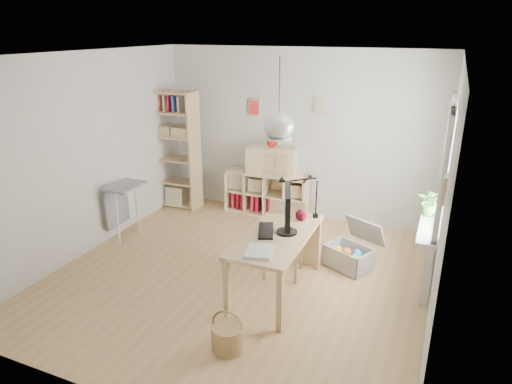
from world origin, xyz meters
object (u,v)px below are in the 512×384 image
at_px(drawer_chest, 271,161).
at_px(cube_shelf, 266,196).
at_px(desk, 277,242).
at_px(tall_bookshelf, 175,145).
at_px(monitor, 287,209).
at_px(storage_chest, 352,253).
at_px(chair, 285,234).

bearing_deg(drawer_chest, cube_shelf, 150.67).
xyz_separation_m(desk, tall_bookshelf, (-2.59, 1.95, 0.43)).
relative_size(cube_shelf, monitor, 2.37).
relative_size(monitor, drawer_chest, 0.76).
bearing_deg(monitor, tall_bookshelf, 125.07).
height_order(desk, tall_bookshelf, tall_bookshelf).
distance_m(desk, drawer_chest, 2.39).
height_order(desk, cube_shelf, desk).
bearing_deg(storage_chest, chair, -122.64).
xyz_separation_m(chair, storage_chest, (0.76, 0.48, -0.33)).
bearing_deg(desk, monitor, 43.01).
distance_m(chair, monitor, 0.67).
xyz_separation_m(desk, cube_shelf, (-1.02, 2.23, -0.36)).
distance_m(storage_chest, drawer_chest, 2.16).
relative_size(storage_chest, drawer_chest, 1.04).
relative_size(desk, tall_bookshelf, 0.75).
relative_size(cube_shelf, drawer_chest, 1.80).
height_order(desk, storage_chest, desk).
height_order(storage_chest, monitor, monitor).
height_order(tall_bookshelf, drawer_chest, tall_bookshelf).
distance_m(tall_bookshelf, storage_chest, 3.54).
xyz_separation_m(storage_chest, drawer_chest, (-1.61, 1.22, 0.75)).
bearing_deg(chair, desk, -89.71).
bearing_deg(storage_chest, monitor, -99.40).
bearing_deg(monitor, cube_shelf, 97.34).
xyz_separation_m(storage_chest, monitor, (-0.60, -0.88, 0.85)).
relative_size(tall_bookshelf, monitor, 3.38).
distance_m(chair, drawer_chest, 1.95).
xyz_separation_m(cube_shelf, storage_chest, (1.71, -1.27, -0.10)).
xyz_separation_m(desk, chair, (-0.07, 0.48, -0.13)).
height_order(chair, monitor, monitor).
height_order(desk, monitor, monitor).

